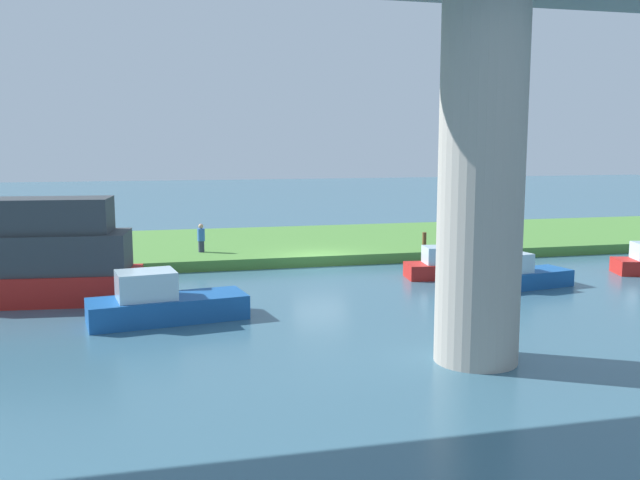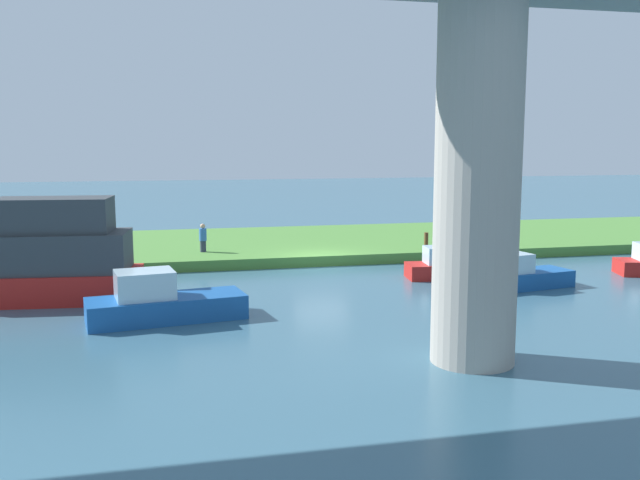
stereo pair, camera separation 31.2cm
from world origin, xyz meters
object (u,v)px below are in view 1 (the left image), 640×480
motorboat_white (517,275)px  person_on_bank (201,238)px  mooring_post (424,241)px  riverboat_paddlewheel (450,266)px  houseboat_blue (163,303)px  bridge_pylon (481,181)px  pontoon_yellow (32,260)px

motorboat_white → person_on_bank: bearing=-37.5°
mooring_post → riverboat_paddlewheel: 4.66m
mooring_post → houseboat_blue: bearing=35.2°
bridge_pylon → person_on_bank: size_ratio=6.91×
riverboat_paddlewheel → houseboat_blue: size_ratio=0.80×
mooring_post → motorboat_white: 7.24m
riverboat_paddlewheel → houseboat_blue: (12.25, 4.54, 0.12)m
mooring_post → houseboat_blue: (12.92, 9.13, -0.34)m
pontoon_yellow → person_on_bank: bearing=-133.0°
bridge_pylon → pontoon_yellow: bearing=-39.4°
riverboat_paddlewheel → bridge_pylon: bearing=68.7°
person_on_bank → riverboat_paddlewheel: bearing=147.1°
person_on_bank → mooring_post: person_on_bank is taller
bridge_pylon → pontoon_yellow: (12.57, -10.31, -3.25)m
motorboat_white → houseboat_blue: (13.98, 1.98, 0.09)m
motorboat_white → riverboat_paddlewheel: size_ratio=1.06×
mooring_post → pontoon_yellow: 18.21m
houseboat_blue → person_on_bank: bearing=-100.6°
riverboat_paddlewheel → houseboat_blue: houseboat_blue is taller
person_on_bank → mooring_post: 11.03m
pontoon_yellow → motorboat_white: bearing=173.7°
person_on_bank → bridge_pylon: bearing=108.9°
motorboat_white → bridge_pylon: bearing=54.3°
mooring_post → person_on_bank: bearing=-10.4°
person_on_bank → motorboat_white: person_on_bank is taller
person_on_bank → riverboat_paddlewheel: person_on_bank is taller
mooring_post → houseboat_blue: 15.83m
riverboat_paddlewheel → mooring_post: bearing=-98.3°
pontoon_yellow → riverboat_paddlewheel: (-16.79, -0.54, -1.06)m
motorboat_white → riverboat_paddlewheel: motorboat_white is taller
pontoon_yellow → motorboat_white: 18.66m
person_on_bank → mooring_post: (-10.84, 1.99, -0.26)m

